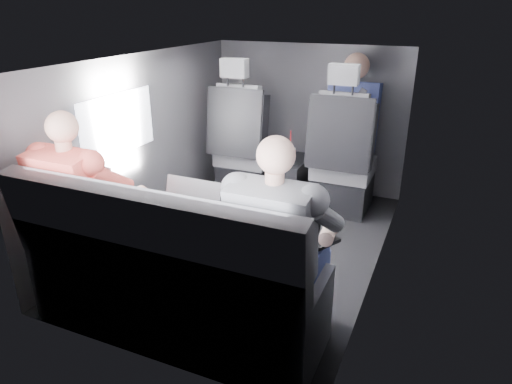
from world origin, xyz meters
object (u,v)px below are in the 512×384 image
at_px(center_console, 292,181).
at_px(rear_bench, 172,283).
at_px(soda_cup, 290,155).
at_px(passenger_rear_right, 282,246).
at_px(passenger_rear_left, 90,206).
at_px(front_seat_right, 342,168).
at_px(laptop_white, 102,191).
at_px(laptop_silver, 202,206).
at_px(front_seat_left, 245,155).
at_px(passenger_front_right, 352,119).
at_px(laptop_black, 297,231).

distance_m(center_console, rear_bench, 1.94).
xyz_separation_m(soda_cup, passenger_rear_right, (0.57, -1.75, 0.14)).
xyz_separation_m(soda_cup, passenger_rear_left, (-0.59, -1.75, 0.14)).
xyz_separation_m(front_seat_right, laptop_white, (-1.08, -1.65, 0.24)).
bearing_deg(laptop_white, laptop_silver, 5.07).
bearing_deg(laptop_silver, front_seat_right, 74.78).
xyz_separation_m(passenger_rear_left, passenger_rear_right, (1.17, 0.00, -0.00)).
bearing_deg(front_seat_right, front_seat_left, 180.00).
xyz_separation_m(rear_bench, laptop_silver, (0.02, 0.31, 0.32)).
relative_size(passenger_rear_left, passenger_front_right, 1.34).
relative_size(laptop_white, passenger_rear_left, 0.34).
bearing_deg(laptop_black, passenger_rear_left, -173.70).
distance_m(laptop_silver, passenger_rear_left, 0.64).
xyz_separation_m(front_seat_right, laptop_silver, (-0.43, -1.59, 0.23)).
bearing_deg(rear_bench, laptop_white, 157.83).
bearing_deg(passenger_front_right, laptop_silver, -103.19).
xyz_separation_m(front_seat_left, soda_cup, (0.46, -0.06, 0.07)).
xyz_separation_m(rear_bench, passenger_rear_right, (0.58, 0.10, 0.30)).
xyz_separation_m(center_console, soda_cup, (0.01, -0.10, 0.27)).
distance_m(laptop_black, passenger_rear_right, 0.14).
xyz_separation_m(soda_cup, laptop_black, (0.60, -1.62, 0.16)).
distance_m(laptop_silver, passenger_front_right, 1.90).
xyz_separation_m(laptop_white, passenger_rear_right, (1.21, -0.16, -0.03)).
distance_m(passenger_rear_right, passenger_front_right, 2.07).
distance_m(soda_cup, passenger_rear_right, 1.85).
distance_m(laptop_silver, passenger_rear_right, 0.60).
distance_m(front_seat_right, laptop_black, 1.70).
bearing_deg(laptop_white, laptop_black, -1.31).
relative_size(rear_bench, passenger_front_right, 1.82).
distance_m(front_seat_right, rear_bench, 1.96).
bearing_deg(laptop_white, front_seat_left, 83.80).
distance_m(front_seat_left, laptop_white, 1.67).
xyz_separation_m(passenger_rear_right, passenger_front_right, (-0.13, 2.06, 0.15)).
relative_size(center_console, laptop_black, 1.08).
distance_m(laptop_white, laptop_silver, 0.65).
relative_size(front_seat_left, passenger_rear_left, 1.07).
xyz_separation_m(soda_cup, laptop_white, (-0.64, -1.59, 0.16)).
relative_size(rear_bench, soda_cup, 5.58).
height_order(center_console, passenger_rear_left, passenger_rear_left).
bearing_deg(center_console, front_seat_right, -5.07).
bearing_deg(laptop_black, rear_bench, -159.47).
height_order(front_seat_left, laptop_white, front_seat_left).
distance_m(laptop_white, passenger_rear_right, 1.22).
bearing_deg(laptop_silver, front_seat_left, 106.42).
height_order(laptop_black, passenger_rear_right, passenger_rear_right).
relative_size(center_console, laptop_white, 1.20).
xyz_separation_m(front_seat_left, front_seat_right, (0.90, 0.00, 0.00)).
distance_m(front_seat_right, passenger_rear_right, 1.82).
distance_m(soda_cup, laptop_silver, 1.54).
relative_size(front_seat_left, laptop_black, 2.84).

